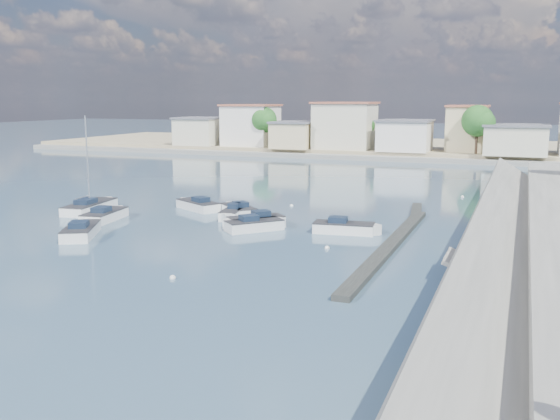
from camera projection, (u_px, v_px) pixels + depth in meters
name	position (u px, v px, depth m)	size (l,w,h in m)	color
ground	(383.00, 187.00, 73.88)	(400.00, 400.00, 0.00)	#314963
breakwater	(397.00, 237.00, 46.33)	(2.00, 31.02, 0.35)	black
far_shore_land	(440.00, 149.00, 121.43)	(160.00, 40.00, 1.40)	gray
far_shore_quay	(423.00, 160.00, 102.23)	(160.00, 2.50, 0.80)	slate
far_town	(495.00, 132.00, 103.02)	(113.01, 12.80, 8.35)	beige
shore_trees	(477.00, 126.00, 95.57)	(74.56, 38.32, 7.92)	#38281E
motorboat_a	(82.00, 231.00, 47.43)	(4.23, 5.71, 1.48)	silver
motorboat_b	(257.00, 226.00, 49.43)	(4.39, 4.55, 1.48)	silver
motorboat_c	(197.00, 205.00, 58.78)	(5.32, 4.16, 1.48)	silver
motorboat_d	(253.00, 222.00, 50.80)	(4.54, 4.54, 1.48)	silver
motorboat_e	(106.00, 215.00, 53.68)	(2.74, 5.76, 1.48)	silver
motorboat_f	(238.00, 210.00, 56.14)	(4.58, 4.42, 1.48)	silver
motorboat_g	(232.00, 214.00, 54.16)	(2.09, 4.42, 1.48)	silver
motorboat_h	(347.00, 228.00, 48.30)	(5.32, 2.42, 1.48)	silver
sailboat	(92.00, 206.00, 58.00)	(3.12, 7.38, 9.00)	silver
mooring_buoys	(378.00, 230.00, 49.16)	(18.73, 37.72, 0.35)	white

